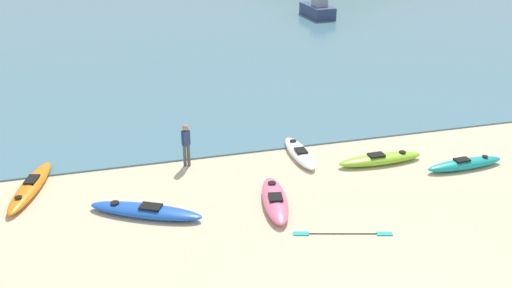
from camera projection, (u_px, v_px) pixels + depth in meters
The scene contains 9 objects.
kayak_on_sand_0 at pixel (275, 200), 18.21m from camera, with size 1.24×3.00×0.38m.
kayak_on_sand_1 at pixel (465, 164), 20.51m from camera, with size 2.92×0.71×0.38m.
kayak_on_sand_2 at pixel (146, 211), 17.64m from camera, with size 3.43×2.30×0.35m.
kayak_on_sand_3 at pixel (380, 159), 20.87m from camera, with size 3.12×0.71×0.37m.
kayak_on_sand_4 at pixel (31, 187), 19.00m from camera, with size 1.59×3.57×0.36m.
kayak_on_sand_5 at pixel (300, 153), 21.40m from camera, with size 0.73×2.82×0.32m.
person_near_waterline at pixel (186, 143), 20.41m from camera, with size 0.31×0.25×1.53m.
moored_boat_2 at pixel (318, 10), 42.56m from camera, with size 1.70×3.21×1.41m.
loose_paddle at pixel (343, 234), 16.76m from camera, with size 2.73×0.92×0.03m.
Camera 1 is at (-5.53, -8.15, 9.13)m, focal length 42.00 mm.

